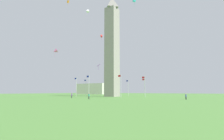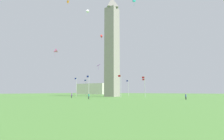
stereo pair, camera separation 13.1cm
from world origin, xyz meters
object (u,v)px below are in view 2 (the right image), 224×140
(person_teal_shirt, at_px, (89,96))
(kite_pink_delta, at_px, (55,51))
(person_purple_shirt, at_px, (72,95))
(flagpole_e, at_px, (89,85))
(kite_white_delta, at_px, (87,11))
(flagpole_n, at_px, (86,87))
(distant_building, at_px, (95,89))
(kite_purple_diamond, at_px, (98,65))
(kite_orange_box, at_px, (68,2))
(kite_red_box, at_px, (101,36))
(flagpole_w, at_px, (128,87))
(flagpole_se, at_px, (121,85))
(kite_cyan_box, at_px, (134,0))
(flagpole_ne, at_px, (76,86))
(person_blue_shirt, at_px, (186,97))
(flagpole_sw, at_px, (145,86))
(flagpole_s, at_px, (145,86))
(flagpole_nw, at_px, (106,87))
(obelisk_monument, at_px, (112,45))

(person_teal_shirt, relative_size, kite_pink_delta, 0.64)
(person_purple_shirt, bearing_deg, flagpole_e, 8.39)
(kite_white_delta, bearing_deg, kite_pink_delta, -0.56)
(flagpole_n, distance_m, distant_building, 53.72)
(kite_purple_diamond, height_order, kite_pink_delta, kite_pink_delta)
(kite_orange_box, distance_m, kite_red_box, 20.32)
(flagpole_w, height_order, kite_purple_diamond, kite_purple_diamond)
(flagpole_se, height_order, kite_purple_diamond, kite_purple_diamond)
(flagpole_se, xyz_separation_m, kite_cyan_box, (-8.80, 6.95, 24.31))
(flagpole_n, relative_size, flagpole_w, 1.00)
(flagpole_ne, height_order, kite_cyan_box, kite_cyan_box)
(flagpole_e, relative_size, flagpole_w, 1.00)
(flagpole_se, relative_size, person_teal_shirt, 4.59)
(kite_cyan_box, bearing_deg, kite_pink_delta, 20.72)
(person_blue_shirt, bearing_deg, person_purple_shirt, 23.81)
(flagpole_sw, xyz_separation_m, flagpole_w, (10.36, -4.29, 0.00))
(flagpole_s, bearing_deg, kite_purple_diamond, 50.77)
(flagpole_se, height_order, flagpole_w, same)
(kite_white_delta, bearing_deg, flagpole_nw, -62.11)
(kite_purple_diamond, xyz_separation_m, kite_red_box, (3.47, -6.15, 12.93))
(kite_orange_box, distance_m, kite_cyan_box, 19.49)
(flagpole_sw, height_order, kite_purple_diamond, kite_purple_diamond)
(person_purple_shirt, bearing_deg, person_blue_shirt, -33.96)
(flagpole_sw, height_order, person_purple_shirt, flagpole_sw)
(person_blue_shirt, bearing_deg, kite_purple_diamond, 15.66)
(person_purple_shirt, relative_size, distant_building, 0.07)
(flagpole_s, relative_size, kite_orange_box, 5.00)
(obelisk_monument, bearing_deg, flagpole_e, 89.76)
(kite_pink_delta, bearing_deg, obelisk_monument, -98.96)
(flagpole_sw, bearing_deg, kite_red_box, 59.93)
(distant_building, bearing_deg, flagpole_ne, 122.29)
(flagpole_e, bearing_deg, person_blue_shirt, -171.85)
(flagpole_nw, xyz_separation_m, kite_purple_diamond, (-13.81, 24.07, 6.80))
(flagpole_ne, height_order, kite_white_delta, kite_white_delta)
(flagpole_s, relative_size, kite_cyan_box, 3.06)
(flagpole_sw, relative_size, kite_red_box, 3.46)
(flagpole_s, relative_size, kite_red_box, 3.46)
(flagpole_n, distance_m, kite_red_box, 25.70)
(person_teal_shirt, bearing_deg, person_purple_shirt, 73.60)
(flagpole_e, bearing_deg, kite_cyan_box, 172.09)
(flagpole_e, distance_m, kite_orange_box, 27.35)
(flagpole_ne, relative_size, flagpole_sw, 1.00)
(flagpole_n, relative_size, flagpole_ne, 1.00)
(person_teal_shirt, height_order, kite_purple_diamond, kite_purple_diamond)
(flagpole_sw, bearing_deg, flagpole_w, -22.50)
(flagpole_se, distance_m, flagpole_s, 11.21)
(flagpole_s, distance_m, kite_purple_diamond, 18.96)
(kite_red_box, bearing_deg, flagpole_se, 164.94)
(flagpole_ne, xyz_separation_m, flagpole_s, (-25.00, -10.36, 0.00))
(flagpole_se, relative_size, flagpole_sw, 1.00)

